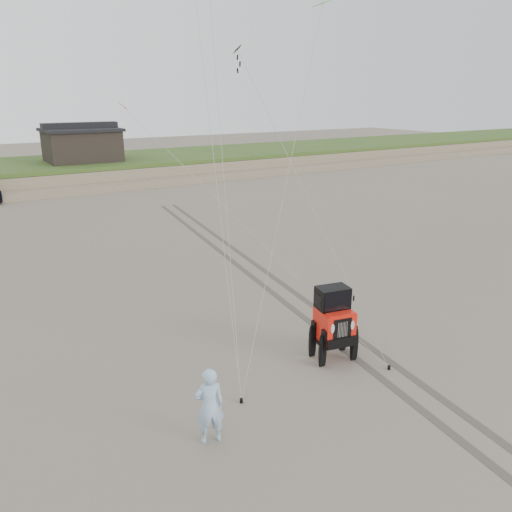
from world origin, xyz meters
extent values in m
plane|color=#6B6054|center=(0.00, 0.00, 0.00)|extent=(160.00, 160.00, 0.00)
cube|color=#7A6B54|center=(0.00, 38.00, 0.70)|extent=(160.00, 12.00, 1.40)
cube|color=#2D4719|center=(0.00, 38.00, 1.55)|extent=(160.00, 12.00, 0.35)
cube|color=#7A6B54|center=(0.00, 31.50, 0.25)|extent=(160.00, 3.50, 0.50)
cube|color=black|center=(2.00, 37.00, 3.03)|extent=(6.00, 5.00, 2.60)
cube|color=black|center=(2.00, 37.00, 4.45)|extent=(6.40, 5.40, 0.25)
cube|color=black|center=(2.00, 37.00, 4.83)|extent=(6.40, 1.20, 0.50)
imported|color=#90BFDE|center=(-4.80, -1.00, 0.91)|extent=(0.75, 0.58, 1.82)
cube|color=green|center=(4.14, 6.65, 10.60)|extent=(0.54, 0.82, 0.25)
cube|color=black|center=(-0.13, 5.67, 8.75)|extent=(0.36, 0.44, 0.27)
cube|color=#DD1B48|center=(-3.30, 8.08, 7.00)|extent=(0.40, 0.56, 0.22)
cylinder|color=black|center=(-3.48, -0.12, 0.06)|extent=(0.08, 0.08, 0.12)
cylinder|color=black|center=(0.83, -0.95, 0.06)|extent=(0.08, 0.08, 0.12)
cube|color=#4C443D|center=(1.60, 8.00, 0.00)|extent=(4.42, 29.74, 0.01)
cube|color=#4C443D|center=(2.40, 8.00, 0.00)|extent=(4.42, 29.74, 0.01)
camera|label=1|loc=(-8.88, -9.41, 7.33)|focal=35.00mm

